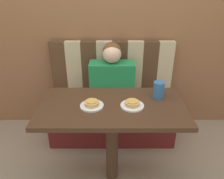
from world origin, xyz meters
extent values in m
plane|color=gray|center=(0.00, 0.00, 0.00)|extent=(12.00, 12.00, 0.00)
cube|color=brown|center=(0.00, 0.89, 1.30)|extent=(7.00, 0.05, 2.60)
cube|color=#5B1919|center=(0.00, 0.59, 0.22)|extent=(1.27, 0.48, 0.44)
cube|color=#4C331E|center=(-0.56, 0.79, 0.72)|extent=(0.16, 0.08, 0.56)
cube|color=tan|center=(-0.40, 0.79, 0.72)|extent=(0.16, 0.08, 0.56)
cube|color=#4C331E|center=(-0.24, 0.79, 0.72)|extent=(0.16, 0.08, 0.56)
cube|color=tan|center=(-0.08, 0.79, 0.72)|extent=(0.16, 0.08, 0.56)
cube|color=#4C331E|center=(0.08, 0.79, 0.72)|extent=(0.16, 0.08, 0.56)
cube|color=tan|center=(0.24, 0.79, 0.72)|extent=(0.16, 0.08, 0.56)
cube|color=#4C331E|center=(0.40, 0.79, 0.72)|extent=(0.16, 0.08, 0.56)
cube|color=tan|center=(0.56, 0.79, 0.72)|extent=(0.16, 0.08, 0.56)
cube|color=#422B1C|center=(0.00, 0.00, 0.71)|extent=(1.07, 0.57, 0.03)
cylinder|color=#422B1C|center=(0.00, 0.00, 0.35)|extent=(0.10, 0.10, 0.69)
cube|color=#1E8447|center=(0.00, 0.59, 0.64)|extent=(0.44, 0.19, 0.40)
sphere|color=beige|center=(0.00, 0.59, 0.93)|extent=(0.17, 0.17, 0.17)
sphere|color=brown|center=(0.00, 0.61, 0.95)|extent=(0.18, 0.18, 0.18)
cylinder|color=white|center=(-0.15, -0.02, 0.73)|extent=(0.17, 0.17, 0.01)
cylinder|color=white|center=(0.15, -0.02, 0.73)|extent=(0.17, 0.17, 0.01)
cylinder|color=tan|center=(-0.15, -0.02, 0.75)|extent=(0.11, 0.11, 0.03)
cylinder|color=gold|center=(-0.15, -0.02, 0.77)|extent=(0.08, 0.08, 0.01)
cylinder|color=tan|center=(0.15, -0.02, 0.75)|extent=(0.11, 0.11, 0.03)
cylinder|color=gold|center=(0.15, -0.02, 0.77)|extent=(0.08, 0.08, 0.01)
cylinder|color=#2D669E|center=(0.36, 0.12, 0.79)|extent=(0.08, 0.08, 0.13)
camera|label=1|loc=(0.00, -1.38, 1.55)|focal=35.00mm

